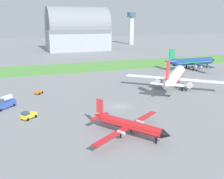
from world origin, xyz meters
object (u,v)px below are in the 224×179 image
(baggage_cart_near_gate, at_px, (39,92))
(fuel_truck_midfield, at_px, (3,103))
(airplane_midfield_jet, at_px, (174,77))
(airplane_parked_jet_far, at_px, (192,62))
(airplane_foreground_turboprop, at_px, (129,125))
(control_tower, at_px, (131,25))
(pushback_tug_by_runway, at_px, (28,115))

(baggage_cart_near_gate, relative_size, fuel_truck_midfield, 0.47)
(airplane_midfield_jet, relative_size, baggage_cart_near_gate, 9.08)
(airplane_parked_jet_far, height_order, airplane_foreground_turboprop, airplane_parked_jet_far)
(airplane_parked_jet_far, bearing_deg, control_tower, 76.16)
(fuel_truck_midfield, xyz_separation_m, control_tower, (109.01, 161.83, 16.17))
(airplane_parked_jet_far, bearing_deg, airplane_midfield_jet, -136.14)
(airplane_midfield_jet, relative_size, fuel_truck_midfield, 4.24)
(airplane_foreground_turboprop, bearing_deg, pushback_tug_by_runway, -165.69)
(baggage_cart_near_gate, distance_m, control_tower, 180.92)
(airplane_parked_jet_far, xyz_separation_m, baggage_cart_near_gate, (-71.57, -19.80, -3.03))
(airplane_parked_jet_far, xyz_separation_m, pushback_tug_by_runway, (-75.93, -41.40, -2.68))
(airplane_foreground_turboprop, bearing_deg, airplane_midfield_jet, 101.24)
(airplane_parked_jet_far, bearing_deg, baggage_cart_near_gate, -166.49)
(airplane_foreground_turboprop, height_order, fuel_truck_midfield, airplane_foreground_turboprop)
(airplane_foreground_turboprop, bearing_deg, baggage_cart_near_gate, 166.66)
(airplane_midfield_jet, distance_m, control_tower, 170.09)
(airplane_parked_jet_far, distance_m, baggage_cart_near_gate, 74.32)
(airplane_parked_jet_far, height_order, control_tower, control_tower)
(baggage_cart_near_gate, height_order, fuel_truck_midfield, fuel_truck_midfield)
(pushback_tug_by_runway, bearing_deg, airplane_foreground_turboprop, 96.52)
(baggage_cart_near_gate, bearing_deg, airplane_foreground_turboprop, 59.19)
(airplane_parked_jet_far, distance_m, fuel_truck_midfield, 87.34)
(fuel_truck_midfield, bearing_deg, control_tower, -169.37)
(airplane_midfield_jet, distance_m, airplane_foreground_turboprop, 40.83)
(airplane_midfield_jet, height_order, baggage_cart_near_gate, airplane_midfield_jet)
(pushback_tug_by_runway, distance_m, control_tower, 201.40)
(airplane_midfield_jet, relative_size, control_tower, 0.91)
(baggage_cart_near_gate, xyz_separation_m, pushback_tug_by_runway, (-4.36, -21.59, 0.34))
(airplane_midfield_jet, bearing_deg, airplane_foreground_turboprop, 176.43)
(airplane_foreground_turboprop, distance_m, control_tower, 207.55)
(airplane_parked_jet_far, xyz_separation_m, fuel_truck_midfield, (-81.55, -31.21, -2.01))
(airplane_parked_jet_far, relative_size, airplane_foreground_turboprop, 1.53)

